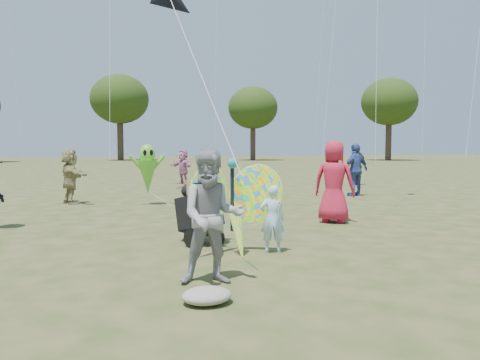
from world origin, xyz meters
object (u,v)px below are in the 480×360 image
at_px(crowd_h, 357,165).
at_px(crowd_j, 183,167).
at_px(alien_kite, 148,171).
at_px(crowd_c, 356,170).
at_px(jogging_stroller, 198,207).
at_px(adult_man, 212,217).
at_px(crowd_a, 334,182).
at_px(crowd_d, 70,176).
at_px(butterfly_kite, 234,207).
at_px(child_girl, 272,219).

distance_m(crowd_h, crowd_j, 7.71).
bearing_deg(alien_kite, crowd_c, 2.11).
relative_size(crowd_c, jogging_stroller, 1.56).
bearing_deg(adult_man, crowd_a, 56.37).
distance_m(crowd_h, jogging_stroller, 13.60).
bearing_deg(crowd_d, butterfly_kite, 177.17).
height_order(child_girl, butterfly_kite, butterfly_kite).
relative_size(crowd_h, jogging_stroller, 1.57).
relative_size(adult_man, crowd_j, 1.04).
bearing_deg(child_girl, crowd_a, -118.57).
bearing_deg(adult_man, butterfly_kite, 74.59).
bearing_deg(crowd_d, crowd_a, -155.79).
relative_size(crowd_c, butterfly_kite, 1.02).
distance_m(crowd_a, butterfly_kite, 3.74).
height_order(child_girl, crowd_a, crowd_a).
bearing_deg(crowd_a, crowd_j, -44.17).
bearing_deg(crowd_c, adult_man, 34.99).
bearing_deg(alien_kite, child_girl, -81.32).
bearing_deg(crowd_j, crowd_d, -60.50).
bearing_deg(child_girl, crowd_d, -50.11).
distance_m(crowd_c, crowd_j, 8.36).
xyz_separation_m(crowd_j, butterfly_kite, (-2.13, -14.01, -0.04)).
xyz_separation_m(crowd_c, alien_kite, (-7.01, -0.26, 0.08)).
relative_size(crowd_d, jogging_stroller, 1.42).
relative_size(crowd_h, crowd_j, 1.14).
xyz_separation_m(adult_man, crowd_h, (9.88, 12.22, 0.08)).
distance_m(child_girl, crowd_d, 8.40).
distance_m(child_girl, jogging_stroller, 1.47).
xyz_separation_m(crowd_c, butterfly_kite, (-6.58, -6.93, -0.15)).
height_order(crowd_a, crowd_j, crowd_a).
bearing_deg(crowd_d, crowd_c, -115.91).
bearing_deg(adult_man, jogging_stroller, 92.75).
xyz_separation_m(butterfly_kite, alien_kite, (-0.43, 6.68, 0.23)).
xyz_separation_m(crowd_a, crowd_c, (3.57, 4.72, -0.01)).
bearing_deg(child_girl, alien_kite, -63.31).
bearing_deg(crowd_c, alien_kite, -11.56).
xyz_separation_m(crowd_d, crowd_j, (4.66, 6.28, -0.03)).
xyz_separation_m(crowd_j, jogging_stroller, (-2.43, -12.93, -0.17)).
distance_m(crowd_j, butterfly_kite, 14.17).
height_order(adult_man, jogging_stroller, adult_man).
bearing_deg(child_girl, adult_man, 62.45).
xyz_separation_m(crowd_d, crowd_h, (11.68, 3.12, 0.08)).
bearing_deg(crowd_d, adult_man, 170.21).
xyz_separation_m(crowd_d, jogging_stroller, (2.22, -6.65, -0.19)).
bearing_deg(crowd_d, jogging_stroller, 177.52).
height_order(crowd_h, jogging_stroller, crowd_h).
xyz_separation_m(child_girl, crowd_h, (8.55, 10.91, 0.36)).
relative_size(child_girl, crowd_d, 0.66).
xyz_separation_m(child_girl, crowd_d, (-3.13, 7.79, 0.28)).
bearing_deg(butterfly_kite, crowd_j, 81.37).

